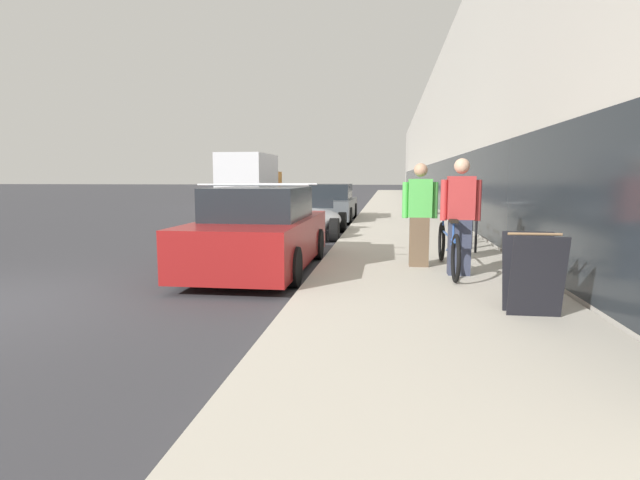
% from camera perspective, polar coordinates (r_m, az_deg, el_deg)
% --- Properties ---
extents(sidewalk_slab, '(3.46, 70.00, 0.11)m').
position_cam_1_polar(sidewalk_slab, '(26.37, 8.94, 3.69)').
color(sidewalk_slab, '#BCB5A5').
rests_on(sidewalk_slab, ground).
extents(storefront_facade, '(10.01, 70.00, 7.45)m').
position_cam_1_polar(storefront_facade, '(35.16, 20.06, 10.16)').
color(storefront_facade, '#BCB7AD').
rests_on(storefront_facade, ground).
extents(tandem_bicycle, '(0.52, 2.59, 0.88)m').
position_cam_1_polar(tandem_bicycle, '(8.26, 14.42, -0.82)').
color(tandem_bicycle, black).
rests_on(tandem_bicycle, sidewalk_slab).
extents(person_rider, '(0.60, 0.24, 1.78)m').
position_cam_1_polar(person_rider, '(7.90, 15.73, 2.55)').
color(person_rider, '#33384C').
rests_on(person_rider, sidewalk_slab).
extents(person_bystander, '(0.59, 0.23, 1.73)m').
position_cam_1_polar(person_bystander, '(8.53, 11.32, 2.83)').
color(person_bystander, brown).
rests_on(person_bystander, sidewalk_slab).
extents(bike_rack_hoop, '(0.05, 0.60, 0.84)m').
position_cam_1_polar(bike_rack_hoop, '(10.63, 17.18, 1.55)').
color(bike_rack_hoop, black).
rests_on(bike_rack_hoop, sidewalk_slab).
extents(cruiser_bike_nearest, '(0.52, 1.84, 0.92)m').
position_cam_1_polar(cruiser_bike_nearest, '(11.77, 15.95, 1.50)').
color(cruiser_bike_nearest, black).
rests_on(cruiser_bike_nearest, sidewalk_slab).
extents(sandwich_board_sign, '(0.56, 0.56, 0.90)m').
position_cam_1_polar(sandwich_board_sign, '(5.92, 23.15, -3.54)').
color(sandwich_board_sign, black).
rests_on(sandwich_board_sign, sidewalk_slab).
extents(parked_sedan_curbside, '(1.85, 4.26, 1.50)m').
position_cam_1_polar(parked_sedan_curbside, '(8.67, -6.83, 0.88)').
color(parked_sedan_curbside, maroon).
rests_on(parked_sedan_curbside, ground).
extents(vintage_roadster_curbside, '(1.80, 3.81, 1.01)m').
position_cam_1_polar(vintage_roadster_curbside, '(13.64, -1.15, 2.24)').
color(vintage_roadster_curbside, silver).
rests_on(vintage_roadster_curbside, ground).
extents(parked_sedan_far, '(1.76, 4.32, 1.37)m').
position_cam_1_polar(parked_sedan_far, '(18.47, 1.23, 4.12)').
color(parked_sedan_far, '#4C5156').
rests_on(parked_sedan_far, ground).
extents(moving_truck, '(2.51, 6.04, 2.90)m').
position_cam_1_polar(moving_truck, '(28.78, -7.93, 6.80)').
color(moving_truck, orange).
rests_on(moving_truck, ground).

